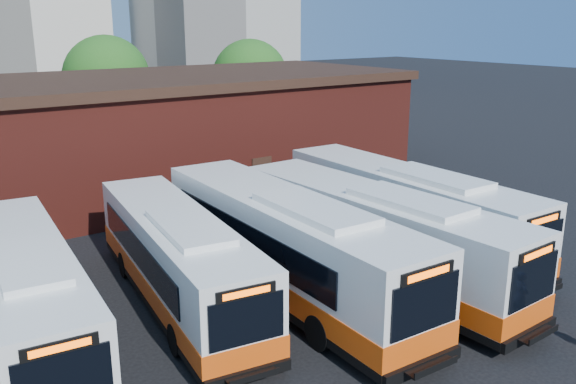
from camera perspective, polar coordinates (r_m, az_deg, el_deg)
ground at (r=20.88m, az=12.06°, el=-11.13°), size 220.00×220.00×0.00m
bus_farwest at (r=19.62m, az=-23.11°, el=-9.20°), size 3.54×11.95×3.21m
bus_west at (r=20.94m, az=-10.27°, el=-6.49°), size 4.04×12.17×3.27m
bus_midwest at (r=21.16m, az=-0.15°, el=-5.41°), size 3.24×13.68×3.70m
bus_mideast at (r=22.58m, az=8.16°, el=-4.37°), size 3.20×13.16×3.56m
bus_east at (r=25.86m, az=10.89°, el=-1.88°), size 3.00×13.18×3.57m
depot_building at (r=35.77m, az=-11.88°, el=5.62°), size 28.60×12.60×6.40m
tree_mid at (r=49.22m, az=-16.58°, el=10.12°), size 6.56×6.56×8.36m
tree_east at (r=51.28m, az=-3.56°, el=10.65°), size 6.24×6.24×7.96m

